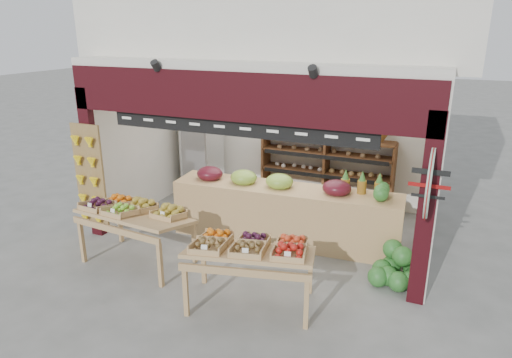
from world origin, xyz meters
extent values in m
plane|color=slate|center=(0.00, 0.00, 0.00)|extent=(60.00, 60.00, 0.00)
cube|color=beige|center=(0.00, 2.29, 1.50)|extent=(5.76, 0.18, 3.00)
cube|color=beige|center=(-2.79, 0.60, 1.50)|extent=(0.18, 3.38, 3.00)
cube|color=beige|center=(2.79, 0.60, 1.50)|extent=(0.18, 3.38, 3.00)
cube|color=beige|center=(0.00, 0.60, 3.06)|extent=(5.76, 3.38, 0.12)
cube|color=black|center=(0.00, -1.05, 2.65)|extent=(5.70, 0.14, 0.70)
cube|color=black|center=(-2.75, -1.05, 1.32)|extent=(0.22, 0.14, 2.65)
cube|color=black|center=(2.75, -1.05, 1.32)|extent=(0.22, 0.14, 2.65)
cube|color=black|center=(0.00, -1.02, 2.20)|extent=(4.20, 0.05, 0.26)
cylinder|color=white|center=(0.10, -0.95, 2.45)|extent=(0.34, 0.05, 0.34)
cube|color=olive|center=(-2.73, -1.14, 1.15)|extent=(0.60, 0.04, 1.80)
cylinder|color=#B8E7CA|center=(2.75, -1.14, 1.75)|extent=(0.04, 0.90, 0.90)
cylinder|color=maroon|center=(2.75, -1.16, 1.75)|extent=(0.01, 0.92, 0.92)
cube|color=brown|center=(-0.70, 1.98, 0.72)|extent=(0.05, 0.45, 1.44)
cube|color=brown|center=(0.65, 1.98, 0.72)|extent=(0.05, 0.45, 1.44)
cube|color=brown|center=(2.00, 1.98, 0.72)|extent=(0.05, 0.45, 1.44)
cube|color=brown|center=(0.65, 1.98, 0.31)|extent=(2.70, 0.45, 0.04)
cube|color=brown|center=(0.65, 1.98, 0.72)|extent=(2.70, 0.45, 0.04)
cube|color=brown|center=(0.65, 1.98, 1.12)|extent=(2.70, 0.45, 0.04)
cube|color=brown|center=(0.65, 1.98, 1.44)|extent=(2.70, 0.45, 0.04)
cone|color=brown|center=(-0.43, 1.98, 1.58)|extent=(0.32, 0.32, 0.28)
cone|color=brown|center=(0.29, 1.98, 1.58)|extent=(0.32, 0.32, 0.28)
cone|color=brown|center=(1.01, 1.98, 1.58)|extent=(0.32, 0.32, 0.28)
cone|color=brown|center=(1.73, 1.98, 1.58)|extent=(0.32, 0.32, 0.28)
cube|color=silver|center=(-2.09, 1.63, 0.91)|extent=(0.74, 0.74, 1.83)
cube|color=silver|center=(-1.48, 0.24, 0.17)|extent=(0.46, 0.39, 0.34)
cube|color=silver|center=(-1.43, 0.24, 0.49)|extent=(0.42, 0.36, 0.29)
cube|color=#154F1E|center=(-0.92, 0.27, 0.14)|extent=(0.43, 0.36, 0.29)
cube|color=silver|center=(-1.01, 0.66, 0.13)|extent=(0.39, 0.34, 0.27)
cube|color=tan|center=(0.45, 0.03, 0.49)|extent=(3.97, 1.01, 0.98)
ellipsoid|color=#59141E|center=(-0.97, -0.06, 1.08)|extent=(0.48, 0.44, 0.26)
ellipsoid|color=#8CB23F|center=(-0.31, -0.02, 1.08)|extent=(0.48, 0.44, 0.26)
ellipsoid|color=#8CB23F|center=(0.34, 0.02, 1.08)|extent=(0.48, 0.44, 0.26)
ellipsoid|color=#59141E|center=(1.32, 0.08, 1.08)|extent=(0.48, 0.44, 0.26)
cylinder|color=olive|center=(1.42, 0.25, 1.09)|extent=(0.15, 0.15, 0.22)
cylinder|color=olive|center=(1.69, 0.27, 1.09)|extent=(0.15, 0.15, 0.22)
cylinder|color=olive|center=(1.96, 0.29, 1.09)|extent=(0.15, 0.15, 0.22)
cube|color=tan|center=(-1.42, -1.63, 0.79)|extent=(1.77, 1.08, 0.25)
cube|color=tan|center=(-2.24, -1.98, 0.35)|extent=(0.06, 0.06, 0.69)
cube|color=tan|center=(-0.67, -2.12, 0.35)|extent=(0.06, 0.06, 0.69)
cube|color=tan|center=(-2.17, -1.15, 0.35)|extent=(0.06, 0.06, 0.69)
cube|color=tan|center=(-0.60, -1.29, 0.35)|extent=(0.06, 0.06, 0.69)
cube|color=tan|center=(0.69, -2.00, 0.78)|extent=(1.84, 1.29, 0.24)
cube|color=tan|center=(0.04, -2.57, 0.34)|extent=(0.07, 0.07, 0.68)
cube|color=tan|center=(1.54, -2.22, 0.34)|extent=(0.07, 0.07, 0.68)
cube|color=tan|center=(-0.15, -1.78, 0.34)|extent=(0.07, 0.07, 0.68)
cube|color=tan|center=(1.35, -1.42, 0.34)|extent=(0.07, 0.07, 0.68)
sphere|color=#1C4B19|center=(2.34, -0.78, 0.15)|extent=(0.30, 0.30, 0.30)
sphere|color=#1C4B19|center=(2.66, -0.78, 0.15)|extent=(0.30, 0.30, 0.30)
sphere|color=#1C4B19|center=(2.34, -0.46, 0.15)|extent=(0.30, 0.30, 0.30)
sphere|color=#1C4B19|center=(2.66, -0.46, 0.15)|extent=(0.30, 0.30, 0.30)
sphere|color=#1C4B19|center=(2.50, -0.62, 0.42)|extent=(0.30, 0.30, 0.30)
sphere|color=#1C4B19|center=(2.50, -0.89, 0.15)|extent=(0.30, 0.30, 0.30)
sphere|color=#1C4B19|center=(2.23, -0.62, 0.15)|extent=(0.30, 0.30, 0.30)
sphere|color=#1C4B19|center=(2.34, -0.44, 0.42)|extent=(0.30, 0.30, 0.30)
sphere|color=#1C4B19|center=(2.71, -0.59, 0.15)|extent=(0.30, 0.30, 0.30)
sphere|color=#1C4B19|center=(2.21, -0.86, 0.15)|extent=(0.30, 0.30, 0.30)
camera|label=1|loc=(2.88, -6.90, 3.59)|focal=32.00mm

